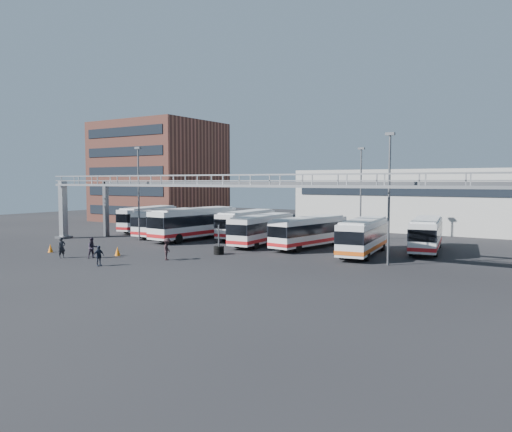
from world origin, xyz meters
The scene contains 22 objects.
ground centered at (0.00, 0.00, 0.00)m, with size 140.00×140.00×0.00m, color black.
gantry centered at (0.00, 5.87, 5.51)m, with size 51.40×5.15×7.10m.
apartment_building centered at (-34.00, 30.00, 8.00)m, with size 18.00×15.00×16.00m, color brown.
warehouse centered at (12.00, 38.00, 4.00)m, with size 42.00×14.00×8.00m, color #9E9E99.
light_pole_left centered at (-16.00, 8.00, 5.73)m, with size 0.70×0.35×10.21m.
light_pole_mid centered at (12.00, 7.00, 5.73)m, with size 0.70×0.35×10.21m.
light_pole_back centered at (4.00, 22.00, 5.73)m, with size 0.70×0.35×10.21m.
bus_0 centered at (-22.67, 16.06, 1.76)m, with size 4.55×10.74×3.18m.
bus_1 centered at (-16.48, 13.16, 1.75)m, with size 3.28×10.59×3.17m.
bus_2 centered at (-11.58, 12.03, 1.94)m, with size 3.43×11.71×3.51m.
bus_3 centered at (-7.47, 16.38, 1.73)m, with size 3.38×10.48×3.13m.
bus_4 centered at (-2.72, 12.12, 1.70)m, with size 3.01×10.25×3.07m.
bus_5 centered at (2.40, 12.60, 1.68)m, with size 3.83×10.23×3.03m.
bus_6 centered at (8.46, 11.17, 1.75)m, with size 3.80×10.64×3.16m.
bus_7 centered at (12.57, 16.31, 1.71)m, with size 4.08×10.42×3.09m.
pedestrian_a centered at (-12.44, -4.38, 0.89)m, with size 0.65×0.43×1.78m, color black.
pedestrian_b centered at (-10.18, -3.03, 0.88)m, with size 0.85×0.67×1.76m, color #2A2330.
pedestrian_c centered at (-4.13, -0.40, 0.92)m, with size 1.18×0.68×1.83m, color black.
pedestrian_d centered at (-6.57, -5.38, 0.79)m, with size 0.92×0.38×1.57m, color #1A202F.
cone_left centered at (-16.26, -2.81, 0.38)m, with size 0.47×0.47×0.75m, color orange.
cone_right centered at (-9.48, -0.92, 0.39)m, with size 0.49×0.49×0.78m, color orange.
tire_stack centered at (-2.50, 4.50, 0.44)m, with size 0.92×0.92×2.64m.
Camera 1 is at (24.11, -30.73, 6.51)m, focal length 35.00 mm.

